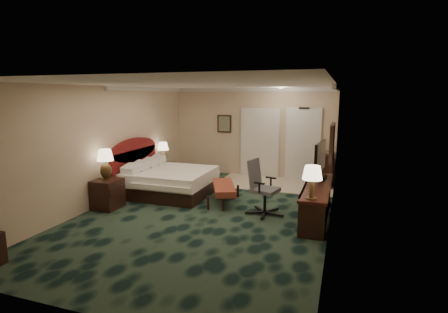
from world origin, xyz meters
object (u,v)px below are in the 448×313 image
(lamp_near, at_px, (106,164))
(tv, at_px, (320,160))
(nightstand_far, at_px, (165,171))
(desk, at_px, (316,202))
(bed_bench, at_px, (224,194))
(minibar, at_px, (324,169))
(desk_chair, at_px, (265,188))
(nightstand_near, at_px, (108,194))
(lamp_far, at_px, (163,153))
(bed, at_px, (171,182))

(lamp_near, height_order, tv, tv)
(nightstand_far, bearing_deg, lamp_near, -89.53)
(lamp_near, distance_m, desk, 4.59)
(nightstand_far, xyz_separation_m, bed_bench, (2.37, -1.53, -0.04))
(nightstand_far, relative_size, tv, 0.52)
(minibar, bearing_deg, desk_chair, -109.44)
(nightstand_near, xyz_separation_m, nightstand_far, (-0.05, 2.73, -0.06))
(bed_bench, bearing_deg, lamp_far, 125.03)
(nightstand_near, distance_m, desk_chair, 3.49)
(nightstand_far, xyz_separation_m, desk, (4.49, -1.86, 0.08))
(nightstand_near, xyz_separation_m, tv, (4.43, 1.53, 0.76))
(lamp_near, distance_m, tv, 4.71)
(lamp_far, relative_size, desk, 0.26)
(bed, xyz_separation_m, minibar, (3.62, 2.18, 0.15))
(nightstand_near, xyz_separation_m, desk_chair, (3.40, 0.73, 0.25))
(tv, bearing_deg, bed, -172.80)
(bed_bench, xyz_separation_m, minibar, (2.10, 2.45, 0.24))
(desk, height_order, minibar, minibar)
(nightstand_near, height_order, bed_bench, nightstand_near)
(lamp_near, bearing_deg, lamp_far, 90.79)
(bed_bench, relative_size, desk, 0.55)
(tv, height_order, minibar, tv)
(bed_bench, xyz_separation_m, desk, (2.12, -0.33, 0.12))
(nightstand_far, xyz_separation_m, tv, (4.48, -1.20, 0.82))
(bed, xyz_separation_m, desk_chair, (2.59, -0.74, 0.27))
(desk, bearing_deg, lamp_far, 158.09)
(minibar, bearing_deg, nightstand_near, -140.52)
(desk, relative_size, tv, 2.31)
(lamp_near, height_order, desk_chair, lamp_near)
(bed, xyz_separation_m, tv, (3.62, 0.06, 0.78))
(bed, distance_m, minibar, 4.22)
(nightstand_far, relative_size, lamp_far, 0.88)
(nightstand_near, height_order, desk, desk)
(lamp_near, bearing_deg, minibar, 39.11)
(lamp_near, height_order, bed_bench, lamp_near)
(bed, bearing_deg, nightstand_near, -118.76)
(lamp_far, xyz_separation_m, minibar, (4.49, 0.97, -0.38))
(nightstand_far, relative_size, lamp_near, 0.79)
(nightstand_near, xyz_separation_m, bed_bench, (2.32, 1.20, -0.11))
(bed, height_order, desk, desk)
(lamp_near, relative_size, lamp_far, 1.10)
(tv, xyz_separation_m, minibar, (-0.01, 2.12, -0.63))
(bed, distance_m, tv, 3.71)
(lamp_near, height_order, desk, lamp_near)
(tv, relative_size, minibar, 1.12)
(bed, height_order, minibar, minibar)
(desk_chair, relative_size, minibar, 1.27)
(bed, xyz_separation_m, nightstand_far, (-0.86, 1.26, -0.05))
(lamp_near, distance_m, lamp_far, 2.66)
(tv, bearing_deg, lamp_far, 171.95)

